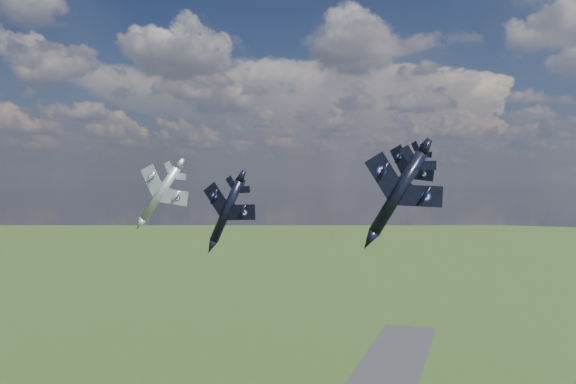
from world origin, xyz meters
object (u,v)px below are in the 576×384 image
(jet_right_navy, at_px, (398,193))
(jet_high_navy, at_px, (408,171))
(jet_lead_navy, at_px, (227,211))
(jet_left_silver, at_px, (160,193))

(jet_right_navy, relative_size, jet_high_navy, 1.04)
(jet_high_navy, bearing_deg, jet_lead_navy, -148.14)
(jet_high_navy, height_order, jet_left_silver, jet_high_navy)
(jet_right_navy, bearing_deg, jet_lead_navy, 131.33)
(jet_lead_navy, height_order, jet_high_navy, jet_high_navy)
(jet_right_navy, relative_size, jet_left_silver, 0.94)
(jet_high_navy, bearing_deg, jet_right_navy, -68.75)
(jet_high_navy, xyz_separation_m, jet_left_silver, (-40.58, -13.51, -3.91))
(jet_high_navy, distance_m, jet_left_silver, 42.94)
(jet_lead_navy, xyz_separation_m, jet_left_silver, (-10.36, -4.80, 3.13))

